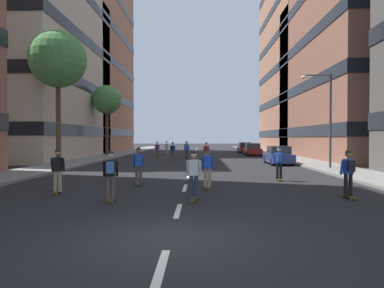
{
  "coord_description": "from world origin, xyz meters",
  "views": [
    {
      "loc": [
        0.67,
        -8.02,
        2.23
      ],
      "look_at": [
        0.0,
        22.21,
        1.68
      ],
      "focal_mm": 34.04,
      "sensor_mm": 36.0,
      "label": 1
    }
  ],
  "objects_px": {
    "skater_1": "(279,161)",
    "skater_11": "(186,147)",
    "skater_2": "(187,149)",
    "skater_6": "(173,150)",
    "skater_5": "(58,169)",
    "skater_12": "(206,150)",
    "skater_7": "(139,164)",
    "skater_10": "(208,166)",
    "parked_car_far": "(252,150)",
    "parked_car_near": "(245,148)",
    "parked_car_mid": "(278,156)",
    "skater_0": "(110,172)",
    "street_tree_near": "(107,100)",
    "skater_3": "(349,171)",
    "skater_9": "(157,148)",
    "skater_8": "(194,173)",
    "street_tree_mid": "(58,60)",
    "skater_4": "(167,147)",
    "streetlamp_right": "(325,110)"
  },
  "relations": [
    {
      "from": "parked_car_mid",
      "to": "skater_7",
      "type": "distance_m",
      "value": 16.21
    },
    {
      "from": "skater_4",
      "to": "skater_8",
      "type": "xyz_separation_m",
      "value": [
        4.11,
        -34.27,
        0.0
      ]
    },
    {
      "from": "skater_6",
      "to": "skater_10",
      "type": "relative_size",
      "value": 1.0
    },
    {
      "from": "street_tree_mid",
      "to": "skater_6",
      "type": "relative_size",
      "value": 5.7
    },
    {
      "from": "street_tree_near",
      "to": "skater_1",
      "type": "height_order",
      "value": "street_tree_near"
    },
    {
      "from": "skater_2",
      "to": "skater_6",
      "type": "xyz_separation_m",
      "value": [
        -1.33,
        -1.83,
        0.03
      ]
    },
    {
      "from": "skater_10",
      "to": "street_tree_near",
      "type": "bearing_deg",
      "value": 113.11
    },
    {
      "from": "parked_car_near",
      "to": "skater_11",
      "type": "distance_m",
      "value": 10.88
    },
    {
      "from": "parked_car_near",
      "to": "skater_6",
      "type": "relative_size",
      "value": 2.47
    },
    {
      "from": "skater_2",
      "to": "street_tree_near",
      "type": "bearing_deg",
      "value": 157.89
    },
    {
      "from": "skater_9",
      "to": "skater_8",
      "type": "bearing_deg",
      "value": -80.67
    },
    {
      "from": "parked_car_far",
      "to": "skater_5",
      "type": "relative_size",
      "value": 2.47
    },
    {
      "from": "skater_5",
      "to": "skater_12",
      "type": "bearing_deg",
      "value": 72.59
    },
    {
      "from": "skater_0",
      "to": "skater_12",
      "type": "relative_size",
      "value": 1.0
    },
    {
      "from": "skater_2",
      "to": "skater_6",
      "type": "distance_m",
      "value": 2.26
    },
    {
      "from": "streetlamp_right",
      "to": "skater_4",
      "type": "relative_size",
      "value": 3.65
    },
    {
      "from": "skater_5",
      "to": "parked_car_far",
      "type": "bearing_deg",
      "value": 68.54
    },
    {
      "from": "skater_0",
      "to": "skater_10",
      "type": "relative_size",
      "value": 1.0
    },
    {
      "from": "street_tree_near",
      "to": "skater_0",
      "type": "height_order",
      "value": "street_tree_near"
    },
    {
      "from": "skater_11",
      "to": "skater_12",
      "type": "relative_size",
      "value": 1.0
    },
    {
      "from": "skater_3",
      "to": "skater_6",
      "type": "relative_size",
      "value": 1.0
    },
    {
      "from": "skater_6",
      "to": "skater_12",
      "type": "xyz_separation_m",
      "value": [
        3.31,
        -1.77,
        0.0
      ]
    },
    {
      "from": "skater_3",
      "to": "skater_6",
      "type": "bearing_deg",
      "value": 109.79
    },
    {
      "from": "parked_car_near",
      "to": "street_tree_mid",
      "type": "distance_m",
      "value": 31.76
    },
    {
      "from": "parked_car_near",
      "to": "parked_car_mid",
      "type": "relative_size",
      "value": 1.0
    },
    {
      "from": "skater_9",
      "to": "skater_1",
      "type": "bearing_deg",
      "value": -68.11
    },
    {
      "from": "skater_8",
      "to": "skater_0",
      "type": "bearing_deg",
      "value": -175.04
    },
    {
      "from": "parked_car_mid",
      "to": "skater_2",
      "type": "distance_m",
      "value": 10.91
    },
    {
      "from": "skater_9",
      "to": "street_tree_mid",
      "type": "bearing_deg",
      "value": -112.97
    },
    {
      "from": "skater_2",
      "to": "skater_10",
      "type": "relative_size",
      "value": 1.0
    },
    {
      "from": "streetlamp_right",
      "to": "skater_8",
      "type": "height_order",
      "value": "streetlamp_right"
    },
    {
      "from": "skater_1",
      "to": "skater_11",
      "type": "height_order",
      "value": "same"
    },
    {
      "from": "skater_11",
      "to": "street_tree_mid",
      "type": "bearing_deg",
      "value": -115.87
    },
    {
      "from": "parked_car_mid",
      "to": "skater_7",
      "type": "relative_size",
      "value": 2.47
    },
    {
      "from": "skater_6",
      "to": "street_tree_mid",
      "type": "bearing_deg",
      "value": -132.41
    },
    {
      "from": "streetlamp_right",
      "to": "skater_7",
      "type": "relative_size",
      "value": 3.65
    },
    {
      "from": "skater_2",
      "to": "skater_3",
      "type": "bearing_deg",
      "value": -74.43
    },
    {
      "from": "street_tree_near",
      "to": "skater_3",
      "type": "bearing_deg",
      "value": -60.26
    },
    {
      "from": "skater_0",
      "to": "skater_5",
      "type": "distance_m",
      "value": 3.08
    },
    {
      "from": "skater_4",
      "to": "skater_1",
      "type": "bearing_deg",
      "value": -73.44
    },
    {
      "from": "skater_6",
      "to": "skater_7",
      "type": "relative_size",
      "value": 1.0
    },
    {
      "from": "parked_car_near",
      "to": "skater_3",
      "type": "bearing_deg",
      "value": -91.57
    },
    {
      "from": "parked_car_near",
      "to": "parked_car_far",
      "type": "xyz_separation_m",
      "value": [
        0.0,
        -7.7,
        0.0
      ]
    },
    {
      "from": "streetlamp_right",
      "to": "skater_5",
      "type": "relative_size",
      "value": 3.65
    },
    {
      "from": "streetlamp_right",
      "to": "skater_12",
      "type": "distance_m",
      "value": 12.35
    },
    {
      "from": "skater_7",
      "to": "skater_10",
      "type": "relative_size",
      "value": 1.0
    },
    {
      "from": "skater_4",
      "to": "skater_5",
      "type": "xyz_separation_m",
      "value": [
        -1.32,
        -32.79,
        0.0
      ]
    },
    {
      "from": "skater_0",
      "to": "skater_7",
      "type": "xyz_separation_m",
      "value": [
        0.21,
        4.53,
        -0.03
      ]
    },
    {
      "from": "parked_car_far",
      "to": "skater_2",
      "type": "relative_size",
      "value": 2.47
    },
    {
      "from": "parked_car_mid",
      "to": "parked_car_far",
      "type": "distance_m",
      "value": 14.92
    }
  ]
}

